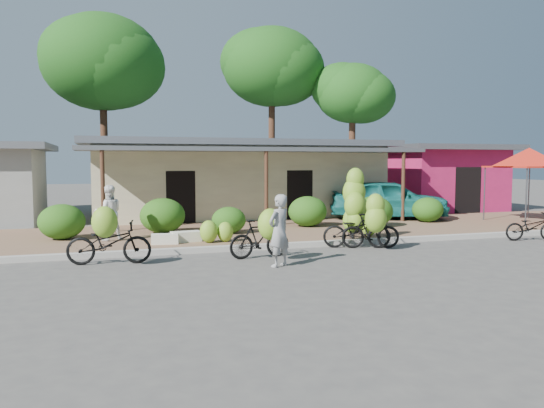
{
  "coord_description": "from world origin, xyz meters",
  "views": [
    {
      "loc": [
        -5.56,
        -12.07,
        2.45
      ],
      "look_at": [
        -0.83,
        2.8,
        1.2
      ],
      "focal_mm": 35.0,
      "sensor_mm": 36.0,
      "label": 1
    }
  ],
  "objects": [
    {
      "name": "ground",
      "position": [
        0.0,
        0.0,
        0.0
      ],
      "size": [
        100.0,
        100.0,
        0.0
      ],
      "primitive_type": "plane",
      "color": "#4A4745",
      "rests_on": "ground"
    },
    {
      "name": "sidewalk",
      "position": [
        0.0,
        5.0,
        0.06
      ],
      "size": [
        60.0,
        6.0,
        0.12
      ],
      "primitive_type": "cube",
      "color": "brown",
      "rests_on": "ground"
    },
    {
      "name": "curb",
      "position": [
        0.0,
        2.0,
        0.07
      ],
      "size": [
        60.0,
        0.25,
        0.15
      ],
      "primitive_type": "cube",
      "color": "#A8A399",
      "rests_on": "ground"
    },
    {
      "name": "shop_main",
      "position": [
        0.0,
        10.93,
        1.72
      ],
      "size": [
        13.0,
        8.5,
        3.35
      ],
      "color": "beige",
      "rests_on": "ground"
    },
    {
      "name": "shop_pink",
      "position": [
        10.5,
        10.99,
        1.67
      ],
      "size": [
        6.0,
        6.0,
        3.25
      ],
      "color": "#C41E56",
      "rests_on": "ground"
    },
    {
      "name": "tree_far_center",
      "position": [
        -5.69,
        16.11,
        7.47
      ],
      "size": [
        5.98,
        5.92,
        9.73
      ],
      "color": "#492E1D",
      "rests_on": "ground"
    },
    {
      "name": "tree_center_right",
      "position": [
        3.31,
        16.61,
        7.79
      ],
      "size": [
        5.55,
        5.46,
        9.88
      ],
      "color": "#492E1D",
      "rests_on": "ground"
    },
    {
      "name": "tree_near_right",
      "position": [
        7.31,
        14.61,
        6.25
      ],
      "size": [
        4.24,
        4.04,
        7.84
      ],
      "color": "#492E1D",
      "rests_on": "ground"
    },
    {
      "name": "hedge_0",
      "position": [
        -6.8,
        4.87,
        0.65
      ],
      "size": [
        1.37,
        1.23,
        1.07
      ],
      "primitive_type": "ellipsoid",
      "color": "#255513",
      "rests_on": "sidewalk"
    },
    {
      "name": "hedge_1",
      "position": [
        -3.76,
        5.39,
        0.69
      ],
      "size": [
        1.47,
        1.32,
        1.14
      ],
      "primitive_type": "ellipsoid",
      "color": "#255513",
      "rests_on": "sidewalk"
    },
    {
      "name": "hedge_2",
      "position": [
        -1.72,
        4.65,
        0.55
      ],
      "size": [
        1.11,
        1.0,
        0.87
      ],
      "primitive_type": "ellipsoid",
      "color": "#255513",
      "rests_on": "sidewalk"
    },
    {
      "name": "hedge_3",
      "position": [
        1.4,
        5.59,
        0.67
      ],
      "size": [
        1.4,
        1.26,
        1.09
      ],
      "primitive_type": "ellipsoid",
      "color": "#255513",
      "rests_on": "sidewalk"
    },
    {
      "name": "hedge_4",
      "position": [
        3.63,
        4.83,
        0.67
      ],
      "size": [
        1.41,
        1.27,
        1.1
      ],
      "primitive_type": "ellipsoid",
      "color": "#255513",
      "rests_on": "sidewalk"
    },
    {
      "name": "hedge_5",
      "position": [
        6.35,
        5.53,
        0.6
      ],
      "size": [
        1.22,
        1.1,
        0.96
      ],
      "primitive_type": "ellipsoid",
      "color": "#255513",
      "rests_on": "sidewalk"
    },
    {
      "name": "red_canopy",
      "position": [
        10.02,
        4.37,
        2.61
      ],
      "size": [
        3.5,
        3.5,
        2.86
      ],
      "color": "#59595E",
      "rests_on": "sidewalk"
    },
    {
      "name": "bike_far_left",
      "position": [
        -5.49,
        0.97,
        0.59
      ],
      "size": [
        2.04,
        1.36,
        1.45
      ],
      "rotation": [
        0.0,
        0.0,
        1.44
      ],
      "color": "black",
      "rests_on": "ground"
    },
    {
      "name": "bike_left",
      "position": [
        -1.79,
        0.58,
        0.6
      ],
      "size": [
        1.68,
        1.24,
        1.32
      ],
      "rotation": [
        0.0,
        0.0,
        1.69
      ],
      "color": "black",
      "rests_on": "ground"
    },
    {
      "name": "bike_center",
      "position": [
        1.34,
        1.66,
        0.89
      ],
      "size": [
        2.01,
        1.46,
        2.27
      ],
      "rotation": [
        0.0,
        0.0,
        1.21
      ],
      "color": "black",
      "rests_on": "ground"
    },
    {
      "name": "bike_right",
      "position": [
        1.54,
        1.05,
        0.68
      ],
      "size": [
        1.7,
        1.34,
        1.59
      ],
      "rotation": [
        0.0,
        0.0,
        1.28
      ],
      "color": "black",
      "rests_on": "ground"
    },
    {
      "name": "bike_far_right",
      "position": [
        7.07,
        1.03,
        0.44
      ],
      "size": [
        1.75,
        0.98,
        0.87
      ],
      "rotation": [
        0.0,
        0.0,
        1.31
      ],
      "color": "black",
      "rests_on": "ground"
    },
    {
      "name": "loose_banana_a",
      "position": [
        -2.72,
        2.88,
        0.44
      ],
      "size": [
        0.52,
        0.44,
        0.65
      ],
      "primitive_type": "ellipsoid",
      "color": "#95BD2F",
      "rests_on": "sidewalk"
    },
    {
      "name": "loose_banana_b",
      "position": [
        -2.23,
        2.91,
        0.41
      ],
      "size": [
        0.47,
        0.4,
        0.58
      ],
      "primitive_type": "ellipsoid",
      "color": "#95BD2F",
      "rests_on": "sidewalk"
    },
    {
      "name": "loose_banana_c",
      "position": [
        2.34,
        2.71,
        0.43
      ],
      "size": [
        0.49,
        0.42,
        0.61
      ],
      "primitive_type": "ellipsoid",
      "color": "#95BD2F",
      "rests_on": "sidewalk"
    },
    {
      "name": "sack_near",
      "position": [
        -3.32,
        3.28,
        0.27
      ],
      "size": [
        0.9,
        0.51,
        0.3
      ],
      "primitive_type": "cube",
      "rotation": [
        0.0,
        0.0,
        0.13
      ],
      "color": "silver",
      "rests_on": "sidewalk"
    },
    {
      "name": "sack_far",
      "position": [
        -3.95,
        3.06,
        0.26
      ],
      "size": [
        0.79,
        0.47,
        0.28
      ],
      "primitive_type": "cube",
      "rotation": [
        0.0,
        0.0,
        -0.12
      ],
      "color": "silver",
      "rests_on": "sidewalk"
    },
    {
      "name": "vendor",
      "position": [
        -1.7,
        -0.46,
        0.85
      ],
      "size": [
        0.74,
        0.66,
        1.7
      ],
      "primitive_type": "imported",
      "rotation": [
        0.0,
        0.0,
        3.67
      ],
      "color": "gray",
      "rests_on": "ground"
    },
    {
      "name": "bystander",
      "position": [
        -5.45,
        4.2,
        0.94
      ],
      "size": [
        0.87,
        0.72,
        1.64
      ],
      "primitive_type": "imported",
      "rotation": [
        0.0,
        0.0,
        3.27
      ],
      "color": "white",
      "rests_on": "sidewalk"
    },
    {
      "name": "teal_van",
      "position": [
        5.5,
        7.0,
        0.93
      ],
      "size": [
        5.11,
        3.38,
        1.62
      ],
      "primitive_type": "imported",
      "rotation": [
        0.0,
        0.0,
        1.23
      ],
      "color": "#19716D",
      "rests_on": "sidewalk"
    }
  ]
}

